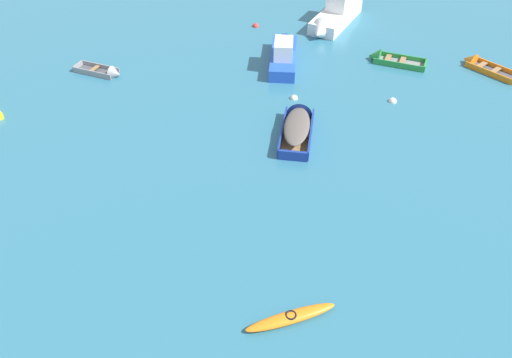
% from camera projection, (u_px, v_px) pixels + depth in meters
% --- Properties ---
extents(rowboat_deep_blue_far_back, '(2.87, 4.67, 1.36)m').
position_uv_depth(rowboat_deep_blue_far_back, '(298.00, 123.00, 26.63)').
color(rowboat_deep_blue_far_back, '#99754C').
rests_on(rowboat_deep_blue_far_back, ground_plane).
extents(motor_launch_white_near_left, '(5.34, 5.92, 2.33)m').
position_uv_depth(motor_launch_white_near_left, '(334.00, 16.00, 36.26)').
color(motor_launch_white_near_left, white).
rests_on(motor_launch_white_near_left, ground_plane).
extents(kayak_orange_cluster_outer, '(3.36, 0.95, 0.32)m').
position_uv_depth(kayak_orange_cluster_outer, '(291.00, 317.00, 17.95)').
color(kayak_orange_cluster_outer, orange).
rests_on(kayak_orange_cluster_outer, ground_plane).
extents(rowboat_green_near_right, '(3.57, 2.86, 1.08)m').
position_uv_depth(rowboat_green_near_right, '(385.00, 59.00, 32.44)').
color(rowboat_green_near_right, gray).
rests_on(rowboat_green_near_right, ground_plane).
extents(motor_launch_blue_outer_right, '(2.87, 5.66, 1.96)m').
position_uv_depth(motor_launch_blue_outer_right, '(284.00, 53.00, 32.24)').
color(motor_launch_blue_outer_right, blue).
rests_on(motor_launch_blue_outer_right, ground_plane).
extents(rowboat_grey_distant_center, '(3.04, 2.43, 0.87)m').
position_uv_depth(rowboat_grey_distant_center, '(107.00, 73.00, 31.14)').
color(rowboat_grey_distant_center, '#4C4C51').
rests_on(rowboat_grey_distant_center, ground_plane).
extents(rowboat_orange_outer_left, '(2.70, 3.61, 1.01)m').
position_uv_depth(rowboat_orange_outer_left, '(478.00, 65.00, 31.91)').
color(rowboat_orange_outer_left, '#4C4C51').
rests_on(rowboat_orange_outer_left, ground_plane).
extents(mooring_buoy_far_field, '(0.46, 0.46, 0.46)m').
position_uv_depth(mooring_buoy_far_field, '(256.00, 26.00, 36.52)').
color(mooring_buoy_far_field, red).
rests_on(mooring_buoy_far_field, ground_plane).
extents(mooring_buoy_between_boats_right, '(0.45, 0.45, 0.45)m').
position_uv_depth(mooring_buoy_between_boats_right, '(392.00, 102.00, 28.94)').
color(mooring_buoy_between_boats_right, silver).
rests_on(mooring_buoy_between_boats_right, ground_plane).
extents(mooring_buoy_near_foreground, '(0.43, 0.43, 0.43)m').
position_uv_depth(mooring_buoy_near_foreground, '(294.00, 99.00, 29.18)').
color(mooring_buoy_near_foreground, silver).
rests_on(mooring_buoy_near_foreground, ground_plane).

